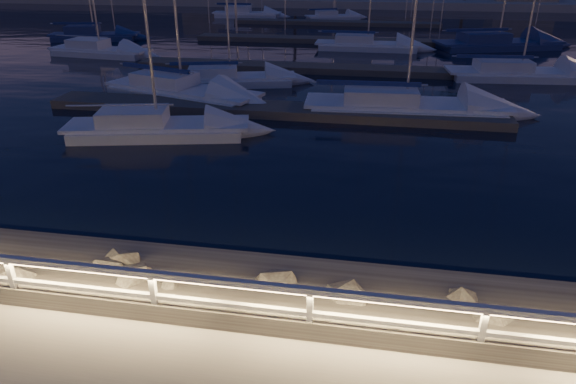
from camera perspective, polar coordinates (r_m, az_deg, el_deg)
name	(u,v)px	position (r m, az deg, el deg)	size (l,w,h in m)	color
ground	(109,311)	(11.01, -19.25, -12.41)	(400.00, 400.00, 0.00)	#A09A90
harbor_water	(313,62)	(39.68, 2.77, 14.28)	(400.00, 440.00, 0.60)	black
guard_rail	(100,278)	(10.61, -20.17, -9.01)	(44.11, 0.12, 1.06)	silver
floating_docks	(315,51)	(40.83, 3.03, 15.39)	(22.00, 36.00, 0.40)	#5B534B
sailboat_b	(153,126)	(22.47, -14.78, 7.12)	(7.85, 3.83, 12.89)	silver
sailboat_c	(179,89)	(28.36, -12.06, 11.09)	(9.15, 5.19, 15.00)	silver
sailboat_d	(400,105)	(25.39, 12.36, 9.45)	(9.68, 3.40, 16.11)	silver
sailboat_f	(98,50)	(42.30, -20.36, 14.60)	(7.93, 3.14, 13.17)	silver
sailboat_g	(227,78)	(30.93, -6.83, 12.51)	(7.89, 4.05, 12.90)	silver
sailboat_h	(517,72)	(35.00, 24.07, 12.07)	(9.01, 3.47, 14.87)	silver
sailboat_i	(92,35)	(50.31, -20.92, 15.99)	(7.84, 3.86, 12.94)	navy
sailboat_k	(365,44)	(42.88, 8.53, 15.94)	(8.25, 2.54, 13.94)	silver
sailboat_l	(495,43)	(45.92, 21.98, 15.11)	(10.42, 5.92, 17.02)	navy
sailboat_m	(245,13)	(64.84, -4.79, 19.17)	(8.11, 2.83, 13.68)	silver
sailboat_n	(332,16)	(62.69, 4.90, 18.89)	(6.64, 4.23, 11.04)	silver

